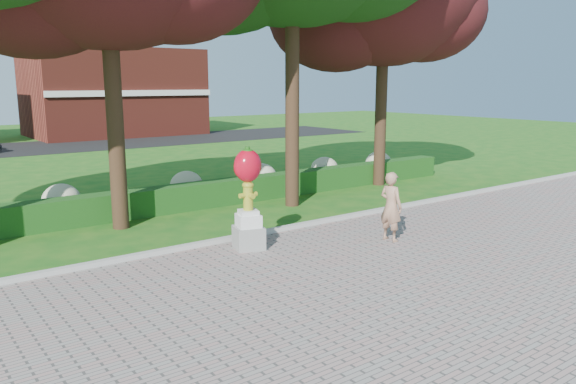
# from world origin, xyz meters

# --- Properties ---
(ground) EXTENTS (100.00, 100.00, 0.00)m
(ground) POSITION_xyz_m (0.00, 0.00, 0.00)
(ground) COLOR #165816
(ground) RESTS_ON ground
(walkway) EXTENTS (40.00, 14.00, 0.04)m
(walkway) POSITION_xyz_m (0.00, -4.00, 0.02)
(walkway) COLOR gray
(walkway) RESTS_ON ground
(curb) EXTENTS (40.00, 0.18, 0.15)m
(curb) POSITION_xyz_m (0.00, 3.00, 0.07)
(curb) COLOR #ADADA5
(curb) RESTS_ON ground
(lawn_hedge) EXTENTS (24.00, 0.70, 0.80)m
(lawn_hedge) POSITION_xyz_m (0.00, 7.00, 0.40)
(lawn_hedge) COLOR #164714
(lawn_hedge) RESTS_ON ground
(hydrangea_row) EXTENTS (20.10, 1.10, 0.99)m
(hydrangea_row) POSITION_xyz_m (0.57, 8.00, 0.55)
(hydrangea_row) COLOR beige
(hydrangea_row) RESTS_ON ground
(street) EXTENTS (50.00, 8.00, 0.02)m
(street) POSITION_xyz_m (0.00, 28.00, 0.01)
(street) COLOR black
(street) RESTS_ON ground
(building_right) EXTENTS (12.00, 8.00, 6.40)m
(building_right) POSITION_xyz_m (8.00, 34.00, 3.20)
(building_right) COLOR maroon
(building_right) RESTS_ON ground
(hydrant_sculpture) EXTENTS (0.82, 0.82, 2.43)m
(hydrant_sculpture) POSITION_xyz_m (-0.31, 2.17, 1.33)
(hydrant_sculpture) COLOR gray
(hydrant_sculpture) RESTS_ON walkway
(woman) EXTENTS (0.47, 0.66, 1.73)m
(woman) POSITION_xyz_m (2.89, 0.64, 0.91)
(woman) COLOR #A6795E
(woman) RESTS_ON walkway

